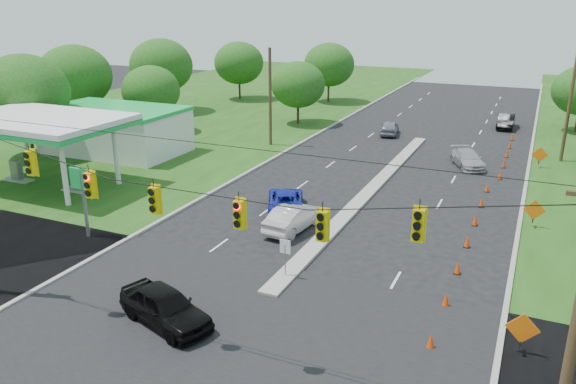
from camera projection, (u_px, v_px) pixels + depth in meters
The scene contains 39 objects.
ground at pixel (223, 342), 22.35m from camera, with size 160.00×160.00×0.00m, color black.
grass_left at pixel (51, 150), 51.31m from camera, with size 40.00×160.00×0.06m, color #1E4714.
cross_street at pixel (223, 342), 22.35m from camera, with size 160.00×14.00×0.02m, color black.
curb_left at pixel (294, 148), 52.18m from camera, with size 0.25×110.00×0.16m, color gray.
curb_right at pixel (528, 174), 44.30m from camera, with size 0.25×110.00×0.16m, color gray.
median at pixel (372, 190), 40.48m from camera, with size 1.00×34.00×0.18m, color gray.
median_sign at pixel (285, 251), 27.06m from camera, with size 0.55×0.06×2.05m.
signal_span at pixel (202, 236), 19.91m from camera, with size 25.60×0.32×9.00m.
utility_pole_far_left at pixel (270, 98), 51.67m from camera, with size 0.28×0.28×9.00m, color #422D1C.
utility_pole_far_right at pixel (569, 109), 46.24m from camera, with size 0.28×0.28×9.00m, color #422D1C.
gas_station at pixel (104, 128), 48.21m from camera, with size 18.40×19.70×5.20m.
cone_0 at pixel (431, 341), 21.86m from camera, with size 0.32×0.32×0.70m, color #D93B08.
cone_1 at pixel (446, 299), 24.88m from camera, with size 0.32×0.32×0.70m, color #D93B08.
cone_2 at pixel (458, 267), 27.90m from camera, with size 0.32×0.32×0.70m, color #D93B08.
cone_3 at pixel (467, 241), 30.92m from camera, with size 0.32×0.32×0.70m, color #D93B08.
cone_4 at pixel (475, 220), 33.94m from camera, with size 0.32×0.32×0.70m, color #D93B08.
cone_5 at pixel (482, 202), 36.96m from camera, with size 0.32×0.32×0.70m, color #D93B08.
cone_6 at pixel (487, 187), 39.98m from camera, with size 0.32×0.32×0.70m, color #D93B08.
cone_7 at pixel (500, 175), 42.77m from camera, with size 0.32×0.32×0.70m, color #D93B08.
cone_8 at pixel (504, 164), 45.79m from camera, with size 0.32×0.32×0.70m, color #D93B08.
cone_9 at pixel (507, 154), 48.81m from camera, with size 0.32×0.32×0.70m, color #D93B08.
cone_10 at pixel (510, 145), 51.83m from camera, with size 0.32×0.32×0.70m, color #D93B08.
cone_11 at pixel (512, 137), 54.85m from camera, with size 0.32×0.32×0.70m, color #D93B08.
work_sign_0 at pixel (522, 330), 21.24m from camera, with size 1.27×0.58×1.37m.
work_sign_1 at pixel (534, 211), 33.32m from camera, with size 1.27×0.58×1.37m.
work_sign_2 at pixel (540, 155), 45.41m from camera, with size 1.27×0.58×1.37m.
tree_1 at pixel (24, 92), 47.79m from camera, with size 7.56×7.56×8.82m.
tree_2 at pixel (151, 90), 56.98m from camera, with size 5.88×5.88×6.86m.
tree_3 at pixel (161, 66), 67.55m from camera, with size 7.56×7.56×8.82m.
tree_4 at pixel (239, 63), 76.55m from camera, with size 6.72×6.72×7.84m.
tree_5 at pixel (298, 85), 60.93m from camera, with size 5.88×5.88×6.86m.
tree_6 at pixel (329, 65), 74.46m from camera, with size 6.72×6.72×7.84m.
tree_14 at pixel (75, 76), 57.98m from camera, with size 7.56×7.56×8.82m.
black_sedan at pixel (165, 307), 23.40m from camera, with size 1.90×4.72×1.61m, color black.
white_sedan at pixel (293, 218), 33.17m from camera, with size 1.62×4.64×1.53m, color #B8ADAE.
blue_pickup at pixel (286, 200), 36.45m from camera, with size 2.27×4.92×1.37m, color #121FAD.
silver_car_far at pixel (468, 159), 45.96m from camera, with size 1.89×4.64×1.35m, color #9E9EA1.
silver_car_oncoming at pixel (390, 128), 57.11m from camera, with size 1.69×4.21×1.43m, color slate.
dark_car_receding at pixel (506, 121), 60.04m from camera, with size 1.65×4.74×1.56m, color black.
Camera 1 is at (10.30, -16.46, 12.87)m, focal length 35.00 mm.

